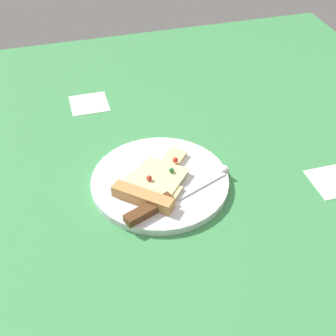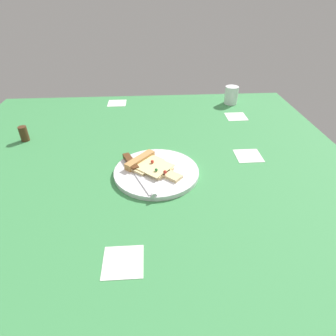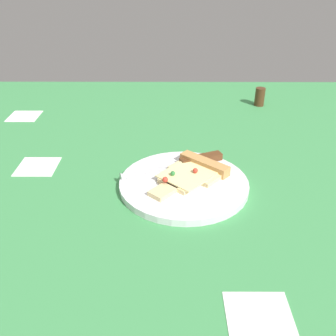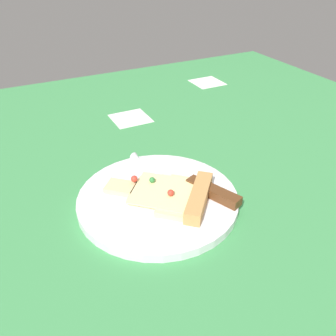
% 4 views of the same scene
% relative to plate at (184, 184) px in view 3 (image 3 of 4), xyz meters
% --- Properties ---
extents(ground_plane, '(1.45, 1.45, 0.03)m').
position_rel_plate_xyz_m(ground_plane, '(0.04, -0.02, -0.02)').
color(ground_plane, '#3D8C4C').
rests_on(ground_plane, ground).
extents(plate, '(0.27, 0.27, 0.01)m').
position_rel_plate_xyz_m(plate, '(0.00, 0.00, 0.00)').
color(plate, silver).
rests_on(plate, ground_plane).
extents(pizza_slice, '(0.18, 0.17, 0.02)m').
position_rel_plate_xyz_m(pizza_slice, '(0.02, -0.02, 0.02)').
color(pizza_slice, beige).
rests_on(pizza_slice, plate).
extents(knife, '(0.11, 0.23, 0.02)m').
position_rel_plate_xyz_m(knife, '(0.07, 0.00, 0.01)').
color(knife, silver).
rests_on(knife, plate).
extents(pepper_shaker, '(0.03, 0.03, 0.06)m').
position_rel_plate_xyz_m(pepper_shaker, '(0.50, -0.26, 0.02)').
color(pepper_shaker, '#4C2D19').
rests_on(pepper_shaker, ground_plane).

